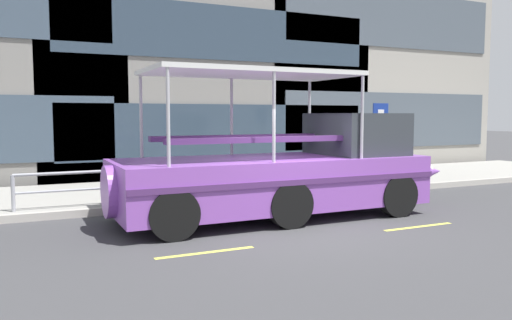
{
  "coord_description": "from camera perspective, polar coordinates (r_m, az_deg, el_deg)",
  "views": [
    {
      "loc": [
        -5.3,
        -9.27,
        2.38
      ],
      "look_at": [
        -0.1,
        1.75,
        1.3
      ],
      "focal_mm": 35.74,
      "sensor_mm": 36.0,
      "label": 1
    }
  ],
  "objects": [
    {
      "name": "curb_guardrail",
      "position": [
        13.87,
        -2.7,
        -1.61
      ],
      "size": [
        10.88,
        0.09,
        0.87
      ],
      "color": "#9EA0A8",
      "rests_on": "sidewalk"
    },
    {
      "name": "duck_tour_boat",
      "position": [
        12.02,
        3.94,
        -1.24
      ],
      "size": [
        8.99,
        2.64,
        3.36
      ],
      "color": "purple",
      "rests_on": "ground_plane"
    },
    {
      "name": "lane_centreline",
      "position": [
        10.03,
        7.53,
        -8.68
      ],
      "size": [
        25.8,
        0.12,
        0.01
      ],
      "color": "#DBD64C",
      "rests_on": "ground_plane"
    },
    {
      "name": "pedestrian_near_bow",
      "position": [
        16.83,
        9.17,
        0.83
      ],
      "size": [
        0.41,
        0.31,
        1.62
      ],
      "color": "#1E2338",
      "rests_on": "sidewalk"
    },
    {
      "name": "ground_plane",
      "position": [
        10.94,
        4.42,
        -7.52
      ],
      "size": [
        120.0,
        120.0,
        0.0
      ],
      "primitive_type": "plane",
      "color": "#3D3D3F"
    },
    {
      "name": "curb_edge",
      "position": [
        13.66,
        -2.08,
        -4.59
      ],
      "size": [
        32.0,
        0.18,
        0.18
      ],
      "primitive_type": "cube",
      "color": "#B2ADA3",
      "rests_on": "ground_plane"
    },
    {
      "name": "sidewalk",
      "position": [
        15.95,
        -5.61,
        -3.22
      ],
      "size": [
        32.0,
        4.8,
        0.18
      ],
      "primitive_type": "cube",
      "color": "#99968E",
      "rests_on": "ground_plane"
    },
    {
      "name": "parking_sign",
      "position": [
        17.02,
        13.68,
        3.4
      ],
      "size": [
        0.6,
        0.12,
        2.58
      ],
      "color": "#4C4F54",
      "rests_on": "sidewalk"
    }
  ]
}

